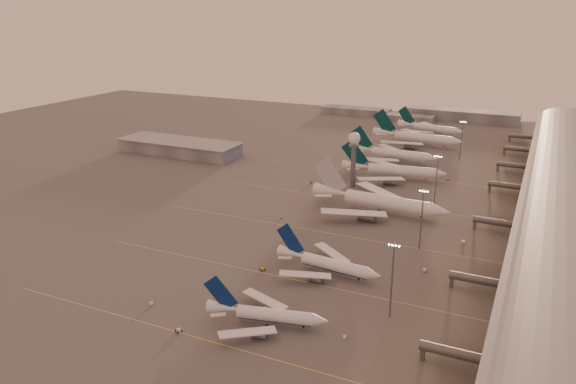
% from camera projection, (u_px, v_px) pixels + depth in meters
% --- Properties ---
extents(ground, '(700.00, 700.00, 0.00)m').
position_uv_depth(ground, '(228.00, 280.00, 197.27)').
color(ground, '#585655').
rests_on(ground, ground).
extents(taxiway_markings, '(180.00, 185.25, 0.02)m').
position_uv_depth(taxiway_markings, '(360.00, 237.00, 233.36)').
color(taxiway_markings, '#EBD553').
rests_on(taxiway_markings, ground).
extents(terminal, '(57.00, 362.00, 23.04)m').
position_uv_depth(terminal, '(570.00, 201.00, 245.26)').
color(terminal, black).
rests_on(terminal, ground).
extents(hangar, '(82.00, 27.00, 8.50)m').
position_uv_depth(hangar, '(180.00, 147.00, 364.40)').
color(hangar, slate).
rests_on(hangar, ground).
extents(radar_tower, '(6.40, 6.40, 31.10)m').
position_uv_depth(radar_tower, '(354.00, 149.00, 291.77)').
color(radar_tower, '#5C5E64').
rests_on(radar_tower, ground).
extents(mast_a, '(3.60, 0.56, 25.00)m').
position_uv_depth(mast_a, '(392.00, 277.00, 169.64)').
color(mast_a, '#5C5E64').
rests_on(mast_a, ground).
extents(mast_b, '(3.60, 0.56, 25.00)m').
position_uv_depth(mast_b, '(422.00, 216.00, 218.12)').
color(mast_b, '#5C5E64').
rests_on(mast_b, ground).
extents(mast_c, '(3.60, 0.56, 25.00)m').
position_uv_depth(mast_c, '(436.00, 178.00, 267.40)').
color(mast_c, '#5C5E64').
rests_on(mast_c, ground).
extents(mast_d, '(3.60, 0.56, 25.00)m').
position_uv_depth(mast_d, '(462.00, 139.00, 345.55)').
color(mast_d, '#5C5E64').
rests_on(mast_d, ground).
extents(distant_horizon, '(165.00, 37.50, 9.00)m').
position_uv_depth(distant_horizon, '(428.00, 115.00, 474.45)').
color(distant_horizon, slate).
rests_on(distant_horizon, ground).
extents(narrowbody_near, '(37.77, 29.83, 14.94)m').
position_uv_depth(narrowbody_near, '(266.00, 316.00, 168.44)').
color(narrowbody_near, white).
rests_on(narrowbody_near, ground).
extents(narrowbody_mid, '(41.28, 32.82, 16.14)m').
position_uv_depth(narrowbody_mid, '(327.00, 265.00, 200.89)').
color(narrowbody_mid, white).
rests_on(narrowbody_mid, ground).
extents(widebody_white, '(66.59, 53.20, 23.41)m').
position_uv_depth(widebody_white, '(379.00, 205.00, 259.78)').
color(widebody_white, white).
rests_on(widebody_white, ground).
extents(greentail_a, '(58.25, 46.75, 21.22)m').
position_uv_depth(greentail_a, '(394.00, 173.00, 310.34)').
color(greentail_a, white).
rests_on(greentail_a, ground).
extents(greentail_b, '(55.95, 45.07, 20.31)m').
position_uv_depth(greentail_b, '(393.00, 156.00, 346.01)').
color(greentail_b, white).
rests_on(greentail_b, ground).
extents(greentail_c, '(63.94, 51.47, 23.22)m').
position_uv_depth(greentail_c, '(417.00, 140.00, 385.13)').
color(greentail_c, white).
rests_on(greentail_c, ground).
extents(greentail_d, '(51.85, 41.47, 19.03)m').
position_uv_depth(greentail_d, '(430.00, 130.00, 419.72)').
color(greentail_d, white).
rests_on(greentail_d, ground).
extents(gsv_truck_a, '(5.33, 5.24, 2.22)m').
position_uv_depth(gsv_truck_a, '(153.00, 302.00, 180.34)').
color(gsv_truck_a, silver).
rests_on(gsv_truck_a, ground).
extents(gsv_tug_near, '(3.53, 4.21, 1.04)m').
position_uv_depth(gsv_tug_near, '(179.00, 331.00, 165.58)').
color(gsv_tug_near, silver).
rests_on(gsv_tug_near, ground).
extents(gsv_catering_a, '(4.68, 2.66, 3.62)m').
position_uv_depth(gsv_catering_a, '(345.00, 333.00, 161.93)').
color(gsv_catering_a, silver).
rests_on(gsv_catering_a, ground).
extents(gsv_tug_mid, '(4.28, 3.84, 1.05)m').
position_uv_depth(gsv_tug_mid, '(262.00, 269.00, 204.02)').
color(gsv_tug_mid, gold).
rests_on(gsv_tug_mid, ground).
extents(gsv_truck_b, '(6.11, 3.05, 2.36)m').
position_uv_depth(gsv_truck_b, '(426.00, 269.00, 202.79)').
color(gsv_truck_b, silver).
rests_on(gsv_truck_b, ground).
extents(gsv_truck_c, '(4.33, 5.01, 1.98)m').
position_uv_depth(gsv_truck_c, '(282.00, 216.00, 254.12)').
color(gsv_truck_c, gold).
rests_on(gsv_truck_c, ground).
extents(gsv_catering_b, '(5.97, 3.56, 4.57)m').
position_uv_depth(gsv_catering_b, '(464.00, 238.00, 226.74)').
color(gsv_catering_b, silver).
rests_on(gsv_catering_b, ground).
extents(gsv_tug_far, '(2.87, 3.56, 0.88)m').
position_uv_depth(gsv_tug_far, '(378.00, 202.00, 273.86)').
color(gsv_tug_far, silver).
rests_on(gsv_tug_far, ground).
extents(gsv_truck_d, '(3.95, 6.48, 2.47)m').
position_uv_depth(gsv_truck_d, '(311.00, 181.00, 304.74)').
color(gsv_truck_d, slate).
rests_on(gsv_truck_d, ground).
extents(gsv_tug_hangar, '(3.28, 2.30, 0.86)m').
position_uv_depth(gsv_tug_hangar, '(448.00, 180.00, 309.29)').
color(gsv_tug_hangar, gold).
rests_on(gsv_tug_hangar, ground).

